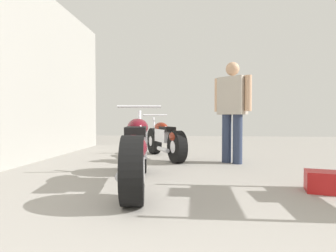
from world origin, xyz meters
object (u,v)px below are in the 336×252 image
mechanic_in_blue (232,106)px  red_toolbox (323,182)px  motorcycle_black_naked (165,139)px  motorcycle_maroon_cruiser (137,151)px

mechanic_in_blue → red_toolbox: size_ratio=5.12×
motorcycle_black_naked → red_toolbox: 2.90m
mechanic_in_blue → motorcycle_maroon_cruiser: bearing=-127.5°
motorcycle_black_naked → mechanic_in_blue: size_ratio=0.98×
motorcycle_black_naked → motorcycle_maroon_cruiser: bearing=-92.4°
motorcycle_maroon_cruiser → red_toolbox: (1.99, -0.06, -0.29)m
motorcycle_maroon_cruiser → motorcycle_black_naked: bearing=87.6°
motorcycle_black_naked → mechanic_in_blue: (1.20, -0.44, 0.61)m
motorcycle_black_naked → mechanic_in_blue: 1.42m
mechanic_in_blue → red_toolbox: (0.69, -1.74, -0.86)m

